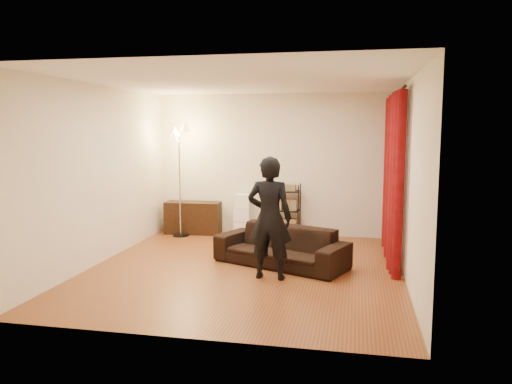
% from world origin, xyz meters
% --- Properties ---
extents(floor, '(5.00, 5.00, 0.00)m').
position_xyz_m(floor, '(0.00, 0.00, 0.00)').
color(floor, brown).
rests_on(floor, ground).
extents(ceiling, '(5.00, 5.00, 0.00)m').
position_xyz_m(ceiling, '(0.00, 0.00, 2.70)').
color(ceiling, white).
rests_on(ceiling, ground).
extents(wall_back, '(5.00, 0.00, 5.00)m').
position_xyz_m(wall_back, '(0.00, 2.50, 1.35)').
color(wall_back, '#EEE5CA').
rests_on(wall_back, ground).
extents(wall_front, '(5.00, 0.00, 5.00)m').
position_xyz_m(wall_front, '(0.00, -2.50, 1.35)').
color(wall_front, '#EEE5CA').
rests_on(wall_front, ground).
extents(wall_left, '(0.00, 5.00, 5.00)m').
position_xyz_m(wall_left, '(-2.25, 0.00, 1.35)').
color(wall_left, '#EEE5CA').
rests_on(wall_left, ground).
extents(wall_right, '(0.00, 5.00, 5.00)m').
position_xyz_m(wall_right, '(2.25, 0.00, 1.35)').
color(wall_right, '#EEE5CA').
rests_on(wall_right, ground).
extents(curtain_rod, '(0.04, 2.65, 0.04)m').
position_xyz_m(curtain_rod, '(2.15, 1.12, 2.58)').
color(curtain_rod, black).
rests_on(curtain_rod, wall_right).
extents(curtain, '(0.22, 2.65, 2.55)m').
position_xyz_m(curtain, '(2.13, 1.12, 1.28)').
color(curtain, '#640C0E').
rests_on(curtain, ground).
extents(sofa, '(2.13, 1.48, 0.58)m').
position_xyz_m(sofa, '(0.48, 0.30, 0.29)').
color(sofa, black).
rests_on(sofa, ground).
extents(person, '(0.63, 0.42, 1.68)m').
position_xyz_m(person, '(0.43, -0.39, 0.84)').
color(person, black).
rests_on(person, ground).
extents(media_cabinet, '(1.09, 0.46, 0.62)m').
position_xyz_m(media_cabinet, '(-1.54, 2.23, 0.31)').
color(media_cabinet, black).
rests_on(media_cabinet, ground).
extents(storage_boxes, '(0.35, 0.30, 0.79)m').
position_xyz_m(storage_boxes, '(-0.55, 2.31, 0.40)').
color(storage_boxes, white).
rests_on(storage_boxes, ground).
extents(wire_shelf, '(0.54, 0.45, 1.01)m').
position_xyz_m(wire_shelf, '(0.30, 2.28, 0.51)').
color(wire_shelf, black).
rests_on(wire_shelf, ground).
extents(floor_lamp, '(0.38, 0.38, 2.10)m').
position_xyz_m(floor_lamp, '(-1.71, 1.95, 1.05)').
color(floor_lamp, silver).
rests_on(floor_lamp, ground).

